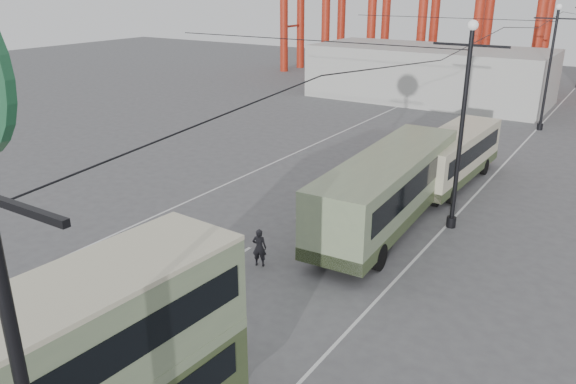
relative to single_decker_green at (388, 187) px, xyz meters
The scene contains 7 objects.
road_markings 5.47m from the single_decker_green, 139.39° to the left, with size 12.52×120.00×0.01m.
lamp_post_mid 4.08m from the single_decker_green, 32.25° to the left, with size 3.20×0.44×9.32m.
lamp_post_far 23.92m from the single_decker_green, 83.77° to the left, with size 3.20×0.44×9.32m.
fairground_shed 31.93m from the single_decker_green, 106.41° to the left, with size 22.00×10.00×5.00m, color #AEAEA9.
single_decker_green is the anchor object (origin of this frame).
single_decker_cream 7.66m from the single_decker_green, 85.16° to the left, with size 2.74×9.64×2.97m.
pedestrian 7.01m from the single_decker_green, 113.33° to the right, with size 0.58×0.38×1.60m, color black.
Camera 1 is at (12.24, -6.38, 10.76)m, focal length 35.00 mm.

